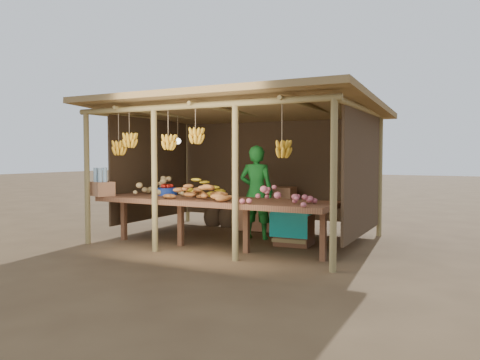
% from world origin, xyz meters
% --- Properties ---
extents(ground, '(60.00, 60.00, 0.00)m').
position_xyz_m(ground, '(0.00, 0.00, 0.00)').
color(ground, brown).
rests_on(ground, ground).
extents(stall_structure, '(4.70, 3.50, 2.43)m').
position_xyz_m(stall_structure, '(-0.00, -0.11, 1.91)').
color(stall_structure, olive).
rests_on(stall_structure, ground).
extents(counter, '(3.90, 1.05, 0.80)m').
position_xyz_m(counter, '(0.00, -0.95, 0.74)').
color(counter, brown).
rests_on(counter, ground).
extents(potato_heap, '(1.01, 0.70, 0.36)m').
position_xyz_m(potato_heap, '(-1.07, -0.85, 0.98)').
color(potato_heap, tan).
rests_on(potato_heap, counter).
extents(sweet_potato_heap, '(1.15, 0.84, 0.36)m').
position_xyz_m(sweet_potato_heap, '(-0.10, -1.07, 0.98)').
color(sweet_potato_heap, '#A35F2A').
rests_on(sweet_potato_heap, counter).
extents(onion_heap, '(0.94, 0.58, 0.36)m').
position_xyz_m(onion_heap, '(1.24, -1.25, 0.98)').
color(onion_heap, '#AF555F').
rests_on(onion_heap, counter).
extents(banana_pile, '(0.75, 0.62, 0.35)m').
position_xyz_m(banana_pile, '(-0.33, -0.68, 0.97)').
color(banana_pile, yellow).
rests_on(banana_pile, counter).
extents(tomato_basin, '(0.36, 0.36, 0.19)m').
position_xyz_m(tomato_basin, '(-1.05, -0.71, 0.88)').
color(tomato_basin, navy).
rests_on(tomato_basin, counter).
extents(bottle_box, '(0.46, 0.42, 0.47)m').
position_xyz_m(bottle_box, '(-1.90, -1.36, 0.98)').
color(bottle_box, '#A16A48').
rests_on(bottle_box, counter).
extents(vendor, '(0.67, 0.50, 1.66)m').
position_xyz_m(vendor, '(0.22, 0.21, 0.83)').
color(vendor, '#1A7927').
rests_on(vendor, ground).
extents(tarp_crate, '(0.67, 0.58, 0.76)m').
position_xyz_m(tarp_crate, '(1.02, -0.04, 0.31)').
color(tarp_crate, brown).
rests_on(tarp_crate, ground).
extents(carton_stack, '(1.15, 0.46, 0.86)m').
position_xyz_m(carton_stack, '(0.15, 0.99, 0.38)').
color(carton_stack, '#A16A48').
rests_on(carton_stack, ground).
extents(burlap_sacks, '(0.75, 0.39, 0.53)m').
position_xyz_m(burlap_sacks, '(-1.08, 1.20, 0.23)').
color(burlap_sacks, '#473321').
rests_on(burlap_sacks, ground).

